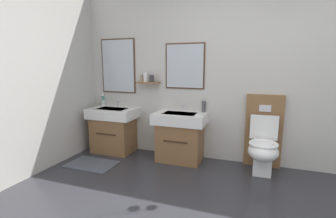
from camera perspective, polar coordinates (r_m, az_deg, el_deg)
The scene contains 9 objects.
wall_back at distance 3.58m, azimuth 19.49°, elevation 8.87°, with size 5.43×0.59×2.68m.
bath_mat at distance 3.70m, azimuth -17.37°, elevation -12.19°, with size 0.68×0.44×0.01m, color #474C56.
vanity_sink_left at distance 4.05m, azimuth -12.54°, elevation -4.46°, with size 0.74×0.50×0.71m.
tap_on_left_sink at distance 4.13m, azimuth -11.39°, elevation 1.55°, with size 0.03×0.13×0.11m.
vanity_sink_right at distance 3.60m, azimuth 2.86°, elevation -6.11°, with size 0.74×0.50×0.71m.
tap_on_right_sink at distance 3.68m, azimuth 3.75°, elevation 0.69°, with size 0.03×0.13×0.11m.
toilet at distance 3.47m, azimuth 21.32°, elevation -7.46°, with size 0.48×0.62×1.00m.
toothbrush_cup at distance 4.28m, azimuth -14.83°, elevation 1.55°, with size 0.07×0.07×0.21m.
soap_dispenser at distance 3.60m, azimuth 8.36°, elevation 0.64°, with size 0.06×0.06×0.20m.
Camera 1 is at (0.01, -1.69, 1.39)m, focal length 26.09 mm.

